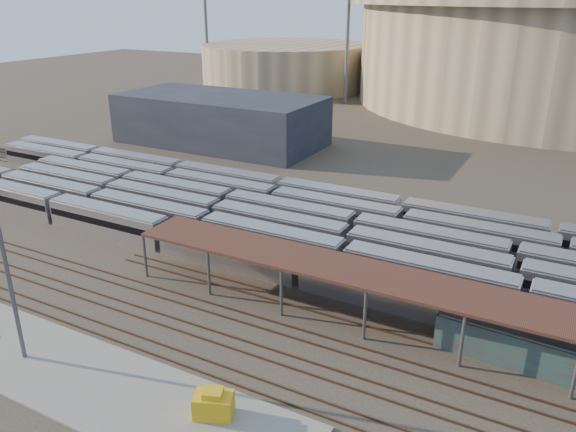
# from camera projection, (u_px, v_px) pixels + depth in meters

# --- Properties ---
(ground) EXTENTS (420.00, 420.00, 0.00)m
(ground) POSITION_uv_depth(u_px,v_px,m) (198.00, 299.00, 57.97)
(ground) COLOR #383026
(ground) RESTS_ON ground
(apron) EXTENTS (50.00, 9.00, 0.20)m
(apron) POSITION_uv_depth(u_px,v_px,m) (44.00, 362.00, 47.85)
(apron) COLOR gray
(apron) RESTS_ON ground
(subway_trains) EXTENTS (129.45, 23.90, 3.60)m
(subway_trains) POSITION_uv_depth(u_px,v_px,m) (292.00, 224.00, 71.91)
(subway_trains) COLOR #B9BABE
(subway_trains) RESTS_ON ground
(inspection_shed) EXTENTS (60.30, 6.00, 5.30)m
(inspection_shed) POSITION_uv_depth(u_px,v_px,m) (423.00, 289.00, 49.71)
(inspection_shed) COLOR #56575B
(inspection_shed) RESTS_ON ground
(empty_tracks) EXTENTS (170.00, 9.62, 0.18)m
(empty_tracks) POSITION_uv_depth(u_px,v_px,m) (167.00, 321.00, 53.84)
(empty_tracks) COLOR #4C3323
(empty_tracks) RESTS_ON ground
(stadium) EXTENTS (124.00, 124.00, 32.50)m
(stadium) POSITION_uv_depth(u_px,v_px,m) (573.00, 44.00, 155.50)
(stadium) COLOR tan
(stadium) RESTS_ON ground
(secondary_arena) EXTENTS (56.00, 56.00, 14.00)m
(secondary_arena) POSITION_uv_depth(u_px,v_px,m) (286.00, 66.00, 188.25)
(secondary_arena) COLOR tan
(secondary_arena) RESTS_ON ground
(service_building) EXTENTS (42.00, 20.00, 10.00)m
(service_building) POSITION_uv_depth(u_px,v_px,m) (220.00, 120.00, 116.57)
(service_building) COLOR #1E232D
(service_building) RESTS_ON ground
(floodlight_0) EXTENTS (4.00, 1.00, 38.40)m
(floodlight_0) POSITION_uv_depth(u_px,v_px,m) (348.00, 28.00, 153.64)
(floodlight_0) COLOR #56575B
(floodlight_0) RESTS_ON ground
(floodlight_1) EXTENTS (4.00, 1.00, 38.40)m
(floodlight_1) POSITION_uv_depth(u_px,v_px,m) (206.00, 22.00, 186.06)
(floodlight_1) COLOR #56575B
(floodlight_1) RESTS_ON ground
(floodlight_3) EXTENTS (4.00, 1.00, 38.40)m
(floodlight_3) POSITION_uv_depth(u_px,v_px,m) (462.00, 22.00, 185.76)
(floodlight_3) COLOR #56575B
(floodlight_3) RESTS_ON ground
(teal_boxcar) EXTENTS (13.78, 3.42, 3.19)m
(teal_boxcar) POSITION_uv_depth(u_px,v_px,m) (519.00, 348.00, 47.21)
(teal_boxcar) COLOR #205151
(teal_boxcar) RESTS_ON ground
(yard_light_pole) EXTENTS (0.80, 0.36, 21.72)m
(yard_light_pole) POSITION_uv_depth(u_px,v_px,m) (1.00, 241.00, 44.35)
(yard_light_pole) COLOR #56575B
(yard_light_pole) RESTS_ON apron
(yellow_equipment) EXTENTS (3.34, 2.75, 1.80)m
(yellow_equipment) POSITION_uv_depth(u_px,v_px,m) (214.00, 405.00, 41.32)
(yellow_equipment) COLOR gold
(yellow_equipment) RESTS_ON apron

